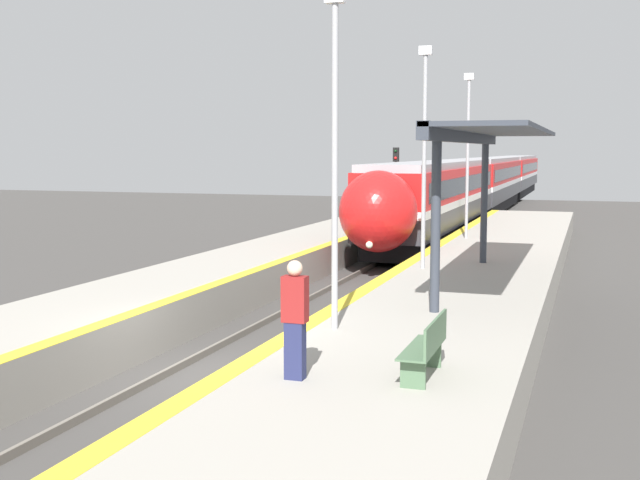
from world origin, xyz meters
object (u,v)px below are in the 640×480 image
platform_bench (428,346)px  lamppost_mid (424,144)px  railway_signal (396,183)px  lamppost_near (335,141)px  person_waiting (295,317)px  lamppost_far (468,146)px  train (487,182)px

platform_bench → lamppost_mid: 11.56m
railway_signal → lamppost_near: lamppost_near is taller
platform_bench → person_waiting: 1.99m
person_waiting → lamppost_far: bearing=91.3°
train → person_waiting: train is taller
lamppost_near → lamppost_mid: same height
train → lamppost_near: lamppost_near is taller
train → lamppost_far: lamppost_far is taller
platform_bench → person_waiting: person_waiting is taller
lamppost_mid → lamppost_near: bearing=-90.0°
person_waiting → railway_signal: railway_signal is taller
train → railway_signal: size_ratio=13.96×
lamppost_mid → lamppost_far: bearing=90.0°
person_waiting → lamppost_far: size_ratio=0.28×
railway_signal → lamppost_far: 9.91m
railway_signal → lamppost_far: (4.79, -8.50, 1.78)m
person_waiting → lamppost_mid: lamppost_mid is taller
train → lamppost_far: bearing=-84.6°
platform_bench → lamppost_far: size_ratio=0.26×
person_waiting → lamppost_mid: size_ratio=0.28×
lamppost_near → lamppost_far: bearing=90.0°
railway_signal → lamppost_mid: (4.79, -16.75, 1.78)m
lamppost_far → platform_bench: bearing=-83.2°
lamppost_mid → lamppost_far: size_ratio=1.00×
lamppost_near → lamppost_mid: (0.00, 8.25, 0.00)m
railway_signal → lamppost_near: 25.51m
railway_signal → lamppost_mid: lamppost_mid is taller
lamppost_near → railway_signal: bearing=100.8°
train → lamppost_mid: lamppost_mid is taller
person_waiting → railway_signal: (-5.25, 28.35, 0.80)m
railway_signal → lamppost_near: size_ratio=0.73×
person_waiting → lamppost_mid: (-0.47, 11.60, 2.59)m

